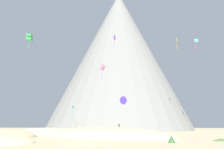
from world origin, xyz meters
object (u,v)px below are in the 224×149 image
at_px(bush_low_patch, 118,137).
at_px(rock_massif, 119,60).
at_px(kite_pink_mid, 103,67).
at_px(kite_cyan_high, 196,41).
at_px(kite_green_mid, 29,37).
at_px(bush_near_left, 66,136).
at_px(kite_teal_low, 73,109).
at_px(bush_far_left, 155,137).
at_px(bush_ridge_crest, 172,139).
at_px(bush_near_right, 221,140).
at_px(kite_indigo_low, 123,100).
at_px(kite_violet_mid, 115,38).
at_px(kite_gold_high, 177,41).

bearing_deg(bush_low_patch, rock_massif, 96.51).
bearing_deg(kite_pink_mid, kite_cyan_high, -11.54).
bearing_deg(rock_massif, kite_green_mid, -98.52).
xyz_separation_m(bush_near_left, kite_teal_low, (-10.73, 41.70, 7.75)).
bearing_deg(bush_far_left, kite_cyan_high, 70.04).
bearing_deg(bush_ridge_crest, kite_green_mid, 151.55).
height_order(bush_near_right, kite_cyan_high, kite_cyan_high).
bearing_deg(kite_cyan_high, bush_far_left, 67.44).
bearing_deg(bush_ridge_crest, kite_indigo_low, 105.44).
xyz_separation_m(kite_indigo_low, kite_pink_mid, (-3.24, -15.47, 6.75)).
bearing_deg(bush_low_patch, bush_near_left, 155.65).
xyz_separation_m(bush_low_patch, kite_pink_mid, (-5.54, 15.56, 15.95)).
distance_m(bush_low_patch, kite_indigo_low, 32.45).
bearing_deg(bush_near_left, bush_far_left, -6.73).
distance_m(bush_near_right, kite_green_mid, 44.60).
relative_size(bush_low_patch, kite_green_mid, 0.67).
xyz_separation_m(bush_low_patch, rock_massif, (-9.50, 83.28, 33.41)).
bearing_deg(kite_cyan_high, kite_indigo_low, 24.81).
distance_m(bush_near_left, kite_violet_mid, 30.61).
bearing_deg(bush_near_right, kite_violet_mid, 129.80).
distance_m(bush_near_left, rock_massif, 85.10).
bearing_deg(kite_teal_low, kite_pink_mid, 75.91).
relative_size(kite_cyan_high, kite_green_mid, 1.34).
height_order(kite_cyan_high, kite_green_mid, kite_cyan_high).
relative_size(bush_ridge_crest, rock_massif, 0.01).
xyz_separation_m(rock_massif, kite_violet_mid, (6.05, -62.18, -8.48)).
bearing_deg(kite_violet_mid, kite_teal_low, 45.58).
bearing_deg(bush_far_left, kite_gold_high, 78.48).
height_order(bush_far_left, bush_low_patch, bush_low_patch).
height_order(bush_ridge_crest, kite_teal_low, kite_teal_low).
bearing_deg(kite_teal_low, kite_cyan_high, 133.57).
relative_size(bush_ridge_crest, bush_low_patch, 0.49).
bearing_deg(kite_indigo_low, bush_near_left, 33.47).
xyz_separation_m(bush_ridge_crest, kite_cyan_high, (12.36, 51.97, 29.51)).
height_order(bush_near_left, kite_green_mid, kite_green_mid).
bearing_deg(kite_green_mid, kite_pink_mid, -61.33).
bearing_deg(kite_violet_mid, kite_indigo_low, 3.36).
distance_m(bush_far_left, kite_pink_mid, 23.62).
height_order(bush_near_right, bush_near_left, bush_near_left).
height_order(kite_teal_low, kite_violet_mid, kite_violet_mid).
height_order(kite_indigo_low, kite_green_mid, kite_green_mid).
relative_size(bush_near_right, kite_green_mid, 0.83).
bearing_deg(bush_ridge_crest, kite_teal_low, 118.79).
xyz_separation_m(kite_indigo_low, kite_green_mid, (-18.58, -23.82, 12.37)).
bearing_deg(kite_pink_mid, kite_indigo_low, 20.60).
bearing_deg(bush_near_right, bush_far_left, 149.50).
xyz_separation_m(bush_far_left, kite_gold_high, (8.35, 40.96, 30.21)).
bearing_deg(kite_cyan_high, bush_low_patch, 61.38).
bearing_deg(kite_pink_mid, kite_green_mid, 150.97).
distance_m(bush_near_right, kite_teal_low, 63.46).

